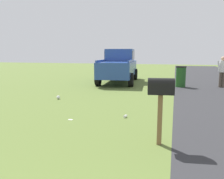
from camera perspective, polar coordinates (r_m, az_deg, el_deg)
mailbox at (r=4.46m, az=12.28°, el=-0.55°), size 0.27×0.53×1.34m
pickup_truck at (r=14.36m, az=1.82°, el=6.30°), size 5.33×2.53×2.09m
trash_bin at (r=12.80m, az=17.08°, el=3.19°), size 0.55×0.55×1.14m
pedestrian at (r=13.40m, az=26.26°, el=4.55°), size 0.30×0.57×1.66m
litter_wrapper_midfield_a at (r=6.37m, az=-10.51°, el=-7.51°), size 0.09×0.12×0.01m
litter_cup_by_mailbox at (r=6.46m, az=3.39°, el=-6.79°), size 0.12×0.11×0.08m
litter_bag_far_scatter at (r=9.27m, az=-13.49°, el=-1.95°), size 0.14×0.14×0.14m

